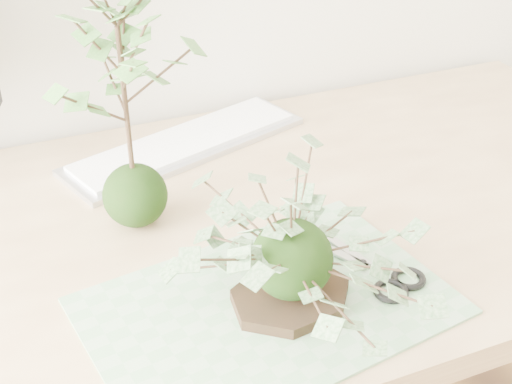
{
  "coord_description": "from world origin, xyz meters",
  "views": [
    {
      "loc": [
        -0.29,
        0.44,
        1.32
      ],
      "look_at": [
        0.0,
        1.14,
        0.84
      ],
      "focal_mm": 50.0,
      "sensor_mm": 36.0,
      "label": 1
    }
  ],
  "objects_px": {
    "desk": "(203,276)",
    "maple_kokedama": "(119,44)",
    "ivy_kokedama": "(293,227)",
    "keyboard": "(186,144)"
  },
  "relations": [
    {
      "from": "ivy_kokedama",
      "to": "maple_kokedama",
      "type": "relative_size",
      "value": 0.93
    },
    {
      "from": "ivy_kokedama",
      "to": "keyboard",
      "type": "xyz_separation_m",
      "value": [
        0.01,
        0.43,
        -0.11
      ]
    },
    {
      "from": "desk",
      "to": "ivy_kokedama",
      "type": "distance_m",
      "value": 0.29
    },
    {
      "from": "desk",
      "to": "maple_kokedama",
      "type": "height_order",
      "value": "maple_kokedama"
    },
    {
      "from": "desk",
      "to": "maple_kokedama",
      "type": "bearing_deg",
      "value": 148.93
    },
    {
      "from": "desk",
      "to": "maple_kokedama",
      "type": "xyz_separation_m",
      "value": [
        -0.08,
        0.05,
        0.35
      ]
    },
    {
      "from": "maple_kokedama",
      "to": "keyboard",
      "type": "distance_m",
      "value": 0.34
    },
    {
      "from": "maple_kokedama",
      "to": "keyboard",
      "type": "relative_size",
      "value": 0.85
    },
    {
      "from": "keyboard",
      "to": "desk",
      "type": "bearing_deg",
      "value": -121.05
    },
    {
      "from": "ivy_kokedama",
      "to": "keyboard",
      "type": "height_order",
      "value": "ivy_kokedama"
    }
  ]
}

